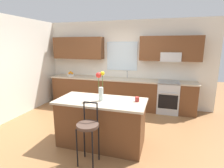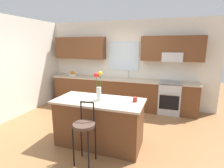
{
  "view_description": "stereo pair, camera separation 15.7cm",
  "coord_description": "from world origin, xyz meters",
  "px_view_note": "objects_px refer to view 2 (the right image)",
  "views": [
    {
      "loc": [
        1.34,
        -3.56,
        1.95
      ],
      "look_at": [
        0.1,
        0.55,
        1.0
      ],
      "focal_mm": 28.29,
      "sensor_mm": 36.0,
      "label": 1
    },
    {
      "loc": [
        1.48,
        -3.51,
        1.95
      ],
      "look_at": [
        0.1,
        0.55,
        1.0
      ],
      "focal_mm": 28.29,
      "sensor_mm": 36.0,
      "label": 2
    }
  ],
  "objects_px": {
    "oven_range": "(169,98)",
    "fruit_bowl_oranges": "(73,74)",
    "flower_vase": "(98,86)",
    "mug_ceramic": "(135,100)",
    "kitchen_island": "(99,122)",
    "bar_stool_near": "(84,128)"
  },
  "relations": [
    {
      "from": "flower_vase",
      "to": "kitchen_island",
      "type": "bearing_deg",
      "value": 102.99
    },
    {
      "from": "bar_stool_near",
      "to": "flower_vase",
      "type": "distance_m",
      "value": 0.82
    },
    {
      "from": "oven_range",
      "to": "fruit_bowl_oranges",
      "type": "height_order",
      "value": "fruit_bowl_oranges"
    },
    {
      "from": "bar_stool_near",
      "to": "flower_vase",
      "type": "height_order",
      "value": "flower_vase"
    },
    {
      "from": "oven_range",
      "to": "bar_stool_near",
      "type": "relative_size",
      "value": 0.88
    },
    {
      "from": "mug_ceramic",
      "to": "fruit_bowl_oranges",
      "type": "height_order",
      "value": "fruit_bowl_oranges"
    },
    {
      "from": "flower_vase",
      "to": "oven_range",
      "type": "bearing_deg",
      "value": 60.42
    },
    {
      "from": "oven_range",
      "to": "flower_vase",
      "type": "relative_size",
      "value": 1.64
    },
    {
      "from": "bar_stool_near",
      "to": "mug_ceramic",
      "type": "height_order",
      "value": "bar_stool_near"
    },
    {
      "from": "bar_stool_near",
      "to": "mug_ceramic",
      "type": "xyz_separation_m",
      "value": [
        0.68,
        0.73,
        0.33
      ]
    },
    {
      "from": "oven_range",
      "to": "fruit_bowl_oranges",
      "type": "xyz_separation_m",
      "value": [
        -3.19,
        0.03,
        0.51
      ]
    },
    {
      "from": "oven_range",
      "to": "bar_stool_near",
      "type": "distance_m",
      "value": 3.1
    },
    {
      "from": "bar_stool_near",
      "to": "mug_ceramic",
      "type": "bearing_deg",
      "value": 47.16
    },
    {
      "from": "bar_stool_near",
      "to": "mug_ceramic",
      "type": "relative_size",
      "value": 11.58
    },
    {
      "from": "kitchen_island",
      "to": "bar_stool_near",
      "type": "bearing_deg",
      "value": -90.0
    },
    {
      "from": "kitchen_island",
      "to": "flower_vase",
      "type": "xyz_separation_m",
      "value": [
        0.01,
        -0.03,
        0.74
      ]
    },
    {
      "from": "mug_ceramic",
      "to": "flower_vase",
      "type": "bearing_deg",
      "value": -168.17
    },
    {
      "from": "mug_ceramic",
      "to": "fruit_bowl_oranges",
      "type": "bearing_deg",
      "value": 140.68
    },
    {
      "from": "kitchen_island",
      "to": "mug_ceramic",
      "type": "xyz_separation_m",
      "value": [
        0.68,
        0.11,
        0.5
      ]
    },
    {
      "from": "flower_vase",
      "to": "mug_ceramic",
      "type": "relative_size",
      "value": 6.23
    },
    {
      "from": "fruit_bowl_oranges",
      "to": "mug_ceramic",
      "type": "bearing_deg",
      "value": -39.32
    },
    {
      "from": "oven_range",
      "to": "kitchen_island",
      "type": "relative_size",
      "value": 0.54
    }
  ]
}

